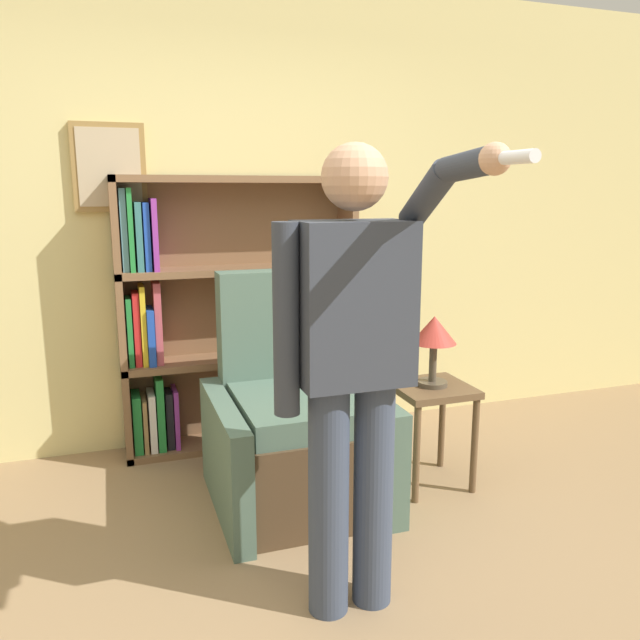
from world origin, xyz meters
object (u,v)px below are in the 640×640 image
Objects in this scene: armchair at (293,430)px; side_table at (431,405)px; table_lamp at (434,335)px; person_standing at (353,358)px; bookcase at (218,319)px.

armchair is 2.07× the size of side_table.
person_standing is at bearing -133.56° from table_lamp.
armchair is at bearing 172.56° from table_lamp.
bookcase reaches higher than table_lamp.
armchair is (0.24, -0.80, -0.44)m from bookcase.
bookcase is 1.32m from table_lamp.
side_table is at bearing -7.44° from armchair.
table_lamp is (0.00, -0.00, 0.38)m from side_table.
person_standing is 3.11× the size of side_table.
person_standing is 4.61× the size of table_lamp.
armchair is 0.67× the size of person_standing.
person_standing reaches higher than table_lamp.
bookcase is 0.96× the size of person_standing.
person_standing is 1.14m from table_lamp.
bookcase is 1.43× the size of armchair.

